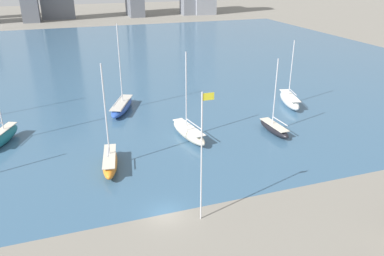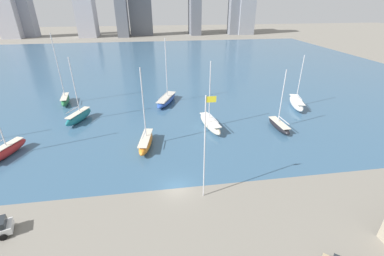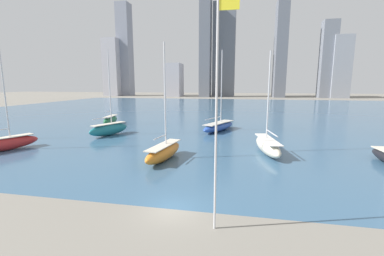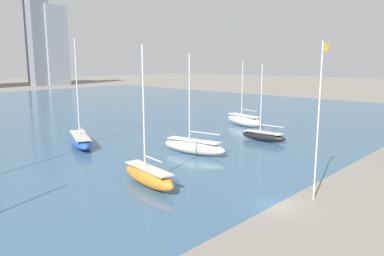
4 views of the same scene
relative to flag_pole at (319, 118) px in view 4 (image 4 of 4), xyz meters
name	(u,v)px [view 4 (image 4 of 4)]	position (x,y,z in m)	size (l,w,h in m)	color
ground_plane	(275,205)	(-3.34, 1.92, -7.46)	(500.00, 500.00, 0.00)	gray
flag_pole	(319,118)	(0.00, 0.00, 0.00)	(1.24, 0.14, 13.91)	silver
sailboat_blue	(81,140)	(-2.82, 34.48, -6.53)	(6.66, 10.98, 15.39)	#284CA8
sailboat_black	(263,136)	(18.44, 16.97, -6.63)	(2.32, 7.55, 11.76)	black
sailboat_orange	(148,176)	(-7.62, 13.73, -6.40)	(3.18, 8.57, 13.81)	orange
sailboat_cream	(194,146)	(4.94, 19.19, -6.39)	(3.61, 9.55, 13.22)	beige
sailboat_white	(244,120)	(27.56, 27.06, -6.34)	(4.31, 9.44, 12.16)	white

